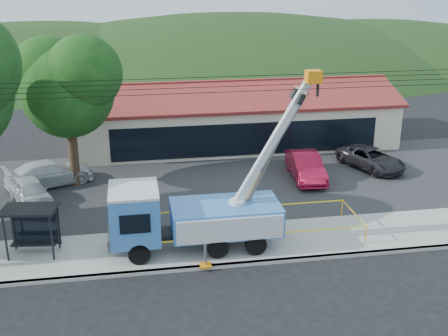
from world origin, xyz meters
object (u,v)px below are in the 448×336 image
object	(u,v)px
leaning_pole	(271,152)
car_dark	(370,170)
utility_truck	(190,215)
car_white	(51,186)
car_silver	(32,205)
car_red	(305,180)
bus_shelter	(32,219)

from	to	relation	value
leaning_pole	car_dark	bearing A→B (deg)	43.88
utility_truck	leaning_pole	distance (m)	4.64
car_white	car_dark	bearing A→B (deg)	-115.20
car_silver	car_dark	size ratio (longest dim) A/B	0.87
leaning_pole	car_dark	world-z (taller)	leaning_pole
utility_truck	car_red	size ratio (longest dim) A/B	1.97
leaning_pole	car_silver	size ratio (longest dim) A/B	1.90
utility_truck	car_red	xyz separation A→B (m)	(7.92, 7.76, -1.78)
utility_truck	car_white	world-z (taller)	utility_truck
utility_truck	car_red	distance (m)	11.23
car_red	car_dark	bearing A→B (deg)	16.48
utility_truck	car_silver	xyz separation A→B (m)	(-7.99, 6.55, -1.78)
leaning_pole	car_white	bearing A→B (deg)	141.09
car_silver	car_dark	xyz separation A→B (m)	(20.60, 2.27, 0.00)
bus_shelter	car_dark	size ratio (longest dim) A/B	0.53
car_silver	car_white	world-z (taller)	car_white
utility_truck	car_dark	size ratio (longest dim) A/B	1.97
utility_truck	car_white	xyz separation A→B (m)	(-7.31, 9.26, -1.78)
utility_truck	bus_shelter	distance (m)	7.01
car_white	car_dark	distance (m)	19.92
car_white	car_silver	bearing A→B (deg)	141.93
car_silver	car_white	xyz separation A→B (m)	(0.68, 2.72, 0.00)
leaning_pole	bus_shelter	size ratio (longest dim) A/B	3.15
bus_shelter	car_white	distance (m)	8.77
bus_shelter	car_dark	distance (m)	21.27
bus_shelter	car_red	bearing A→B (deg)	32.56
utility_truck	car_white	distance (m)	11.93
leaning_pole	car_dark	distance (m)	13.05
leaning_pole	car_dark	xyz separation A→B (m)	(8.83, 8.50, -4.47)
utility_truck	car_red	world-z (taller)	utility_truck
bus_shelter	car_silver	bearing A→B (deg)	107.04
leaning_pole	car_silver	xyz separation A→B (m)	(-11.76, 6.22, -4.47)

